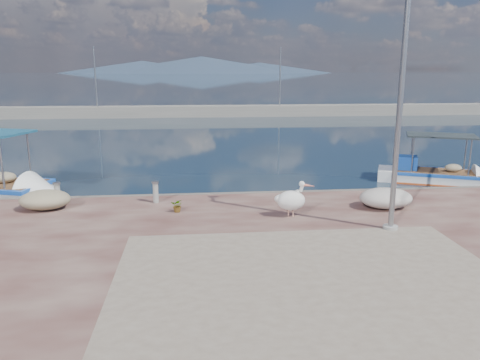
% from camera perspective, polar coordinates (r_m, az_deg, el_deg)
% --- Properties ---
extents(ground, '(1400.00, 1400.00, 0.00)m').
position_cam_1_polar(ground, '(13.47, 1.59, -9.14)').
color(ground, '#162635').
rests_on(ground, ground).
extents(quay_patch, '(9.00, 7.00, 0.01)m').
position_cam_1_polar(quay_patch, '(10.75, 9.08, -12.45)').
color(quay_patch, gray).
rests_on(quay_patch, quay).
extents(breakwater, '(120.00, 2.20, 7.50)m').
position_cam_1_polar(breakwater, '(52.57, -3.89, 8.38)').
color(breakwater, gray).
rests_on(breakwater, ground).
extents(mountains, '(370.00, 280.00, 22.00)m').
position_cam_1_polar(mountains, '(662.39, -5.22, 13.70)').
color(mountains, '#28384C').
rests_on(mountains, ground).
extents(boat_right, '(5.68, 3.76, 2.60)m').
position_cam_1_polar(boat_right, '(23.70, 22.76, 0.25)').
color(boat_right, white).
rests_on(boat_right, ground).
extents(pelican, '(1.26, 0.78, 1.20)m').
position_cam_1_polar(pelican, '(15.12, 6.31, -2.42)').
color(pelican, tan).
rests_on(pelican, quay).
extents(lamp_post, '(0.44, 0.96, 7.00)m').
position_cam_1_polar(lamp_post, '(14.09, 18.76, 7.14)').
color(lamp_post, gray).
rests_on(lamp_post, quay).
extents(bollard_near, '(0.25, 0.25, 0.77)m').
position_cam_1_polar(bollard_near, '(16.93, -10.25, -1.34)').
color(bollard_near, gray).
rests_on(bollard_near, quay).
extents(bollard_far, '(0.26, 0.26, 0.80)m').
position_cam_1_polar(bollard_far, '(17.62, -21.37, -1.43)').
color(bollard_far, gray).
rests_on(bollard_far, quay).
extents(potted_plant, '(0.49, 0.45, 0.46)m').
position_cam_1_polar(potted_plant, '(15.74, -7.60, -3.09)').
color(potted_plant, '#33722D').
rests_on(potted_plant, quay).
extents(net_pile_b, '(1.69, 1.31, 0.66)m').
position_cam_1_polar(net_pile_b, '(17.24, -22.68, -2.23)').
color(net_pile_b, '#B9AE8A').
rests_on(net_pile_b, quay).
extents(net_pile_d, '(1.82, 1.36, 0.68)m').
position_cam_1_polar(net_pile_d, '(16.82, 17.35, -2.12)').
color(net_pile_d, '#BDB7AF').
rests_on(net_pile_d, quay).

